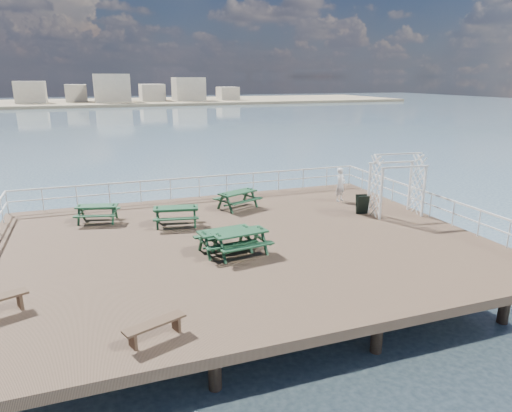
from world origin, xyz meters
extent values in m
cube|color=brown|center=(0.00, 0.00, -0.15)|extent=(18.00, 14.00, 0.30)
plane|color=#3B4E63|center=(0.00, 40.00, -2.00)|extent=(300.00, 300.00, 0.00)
cube|color=tan|center=(15.00, 135.00, -1.60)|extent=(160.00, 40.00, 0.80)
cube|color=beige|center=(-20.00, 132.00, 1.80)|extent=(8.00, 8.00, 6.00)
cube|color=beige|center=(-8.00, 132.00, 1.30)|extent=(6.00, 8.00, 5.00)
cube|color=beige|center=(2.00, 132.00, 2.80)|extent=(10.00, 8.00, 8.00)
cube|color=beige|center=(14.00, 132.00, 1.30)|extent=(7.00, 8.00, 5.00)
cube|color=beige|center=(25.00, 132.00, 2.30)|extent=(9.00, 8.00, 7.00)
cube|color=beige|center=(38.00, 132.00, 0.80)|extent=(6.00, 8.00, 4.00)
cylinder|color=brown|center=(7.50, -5.50, -1.35)|extent=(0.36, 0.36, 2.10)
cylinder|color=brown|center=(-7.50, 5.50, -1.35)|extent=(0.36, 0.36, 2.10)
cylinder|color=brown|center=(7.50, 5.50, -1.35)|extent=(0.36, 0.36, 2.10)
cube|color=silver|center=(0.00, 6.85, 1.05)|extent=(17.70, 0.07, 0.07)
cube|color=silver|center=(0.00, 6.85, 0.55)|extent=(17.70, 0.05, 0.05)
cylinder|color=silver|center=(-8.85, 6.85, 0.55)|extent=(0.05, 0.05, 1.10)
cube|color=silver|center=(8.85, 0.00, 1.05)|extent=(0.07, 13.70, 0.07)
cube|color=silver|center=(8.85, 0.00, 0.55)|extent=(0.05, 13.70, 0.05)
cube|color=#153B21|center=(-5.04, 4.26, 0.70)|extent=(1.80, 1.05, 0.06)
cube|color=#153B21|center=(-4.91, 4.81, 0.42)|extent=(1.70, 0.65, 0.05)
cube|color=#153B21|center=(-5.18, 3.71, 0.42)|extent=(1.70, 0.65, 0.05)
cube|color=#153B21|center=(-5.73, 4.43, 0.40)|extent=(0.41, 1.34, 0.06)
cube|color=#153B21|center=(-4.36, 4.09, 0.40)|extent=(0.41, 1.34, 0.06)
cube|color=#153B21|center=(-5.66, 4.71, 0.36)|extent=(0.19, 0.49, 0.82)
cube|color=#153B21|center=(-5.80, 4.16, 0.36)|extent=(0.19, 0.49, 0.82)
cube|color=#153B21|center=(-4.29, 4.36, 0.36)|extent=(0.19, 0.49, 0.82)
cube|color=#153B21|center=(-4.43, 3.81, 0.36)|extent=(0.19, 0.49, 0.82)
cube|color=#153B21|center=(-5.04, 4.26, 0.23)|extent=(1.48, 0.44, 0.06)
cube|color=#153B21|center=(-1.96, 2.65, 0.75)|extent=(1.93, 1.04, 0.06)
cube|color=#153B21|center=(-1.84, 3.24, 0.46)|extent=(1.84, 0.59, 0.05)
cube|color=#153B21|center=(-2.07, 2.05, 0.46)|extent=(1.84, 0.59, 0.05)
cube|color=#153B21|center=(-2.71, 2.79, 0.44)|extent=(0.35, 1.46, 0.06)
cube|color=#153B21|center=(-1.21, 2.50, 0.44)|extent=(0.35, 1.46, 0.06)
cube|color=#153B21|center=(-2.65, 3.09, 0.39)|extent=(0.18, 0.53, 0.89)
cube|color=#153B21|center=(-2.76, 2.49, 0.39)|extent=(0.18, 0.53, 0.89)
cube|color=#153B21|center=(-1.15, 2.80, 0.39)|extent=(0.18, 0.53, 0.89)
cube|color=#153B21|center=(-1.26, 2.20, 0.39)|extent=(0.18, 0.53, 0.89)
cube|color=#153B21|center=(-1.96, 2.65, 0.25)|extent=(1.61, 0.38, 0.06)
cube|color=#153B21|center=(1.25, 4.25, 0.76)|extent=(1.99, 1.39, 0.06)
cube|color=#153B21|center=(1.01, 4.82, 0.46)|extent=(1.81, 0.96, 0.05)
cube|color=#153B21|center=(1.49, 3.68, 0.46)|extent=(1.81, 0.96, 0.05)
cube|color=#153B21|center=(0.54, 3.95, 0.44)|extent=(0.66, 1.41, 0.06)
cube|color=#153B21|center=(1.96, 4.56, 0.44)|extent=(0.66, 1.41, 0.06)
cube|color=#153B21|center=(0.42, 4.24, 0.39)|extent=(0.28, 0.52, 0.90)
cube|color=#153B21|center=(0.66, 3.67, 0.39)|extent=(0.28, 0.52, 0.90)
cube|color=#153B21|center=(1.84, 4.84, 0.39)|extent=(0.28, 0.52, 0.90)
cube|color=#153B21|center=(2.08, 4.27, 0.39)|extent=(0.28, 0.52, 0.90)
cube|color=#153B21|center=(1.25, 4.25, 0.26)|extent=(1.55, 0.72, 0.06)
cube|color=#153B21|center=(-0.45, -1.34, 0.79)|extent=(2.00, 1.00, 0.06)
cube|color=#153B21|center=(-0.53, -0.70, 0.48)|extent=(1.94, 0.53, 0.05)
cube|color=#153B21|center=(-0.36, -1.97, 0.48)|extent=(1.94, 0.53, 0.05)
cube|color=#153B21|center=(-1.24, -1.45, 0.46)|extent=(0.30, 1.54, 0.06)
cube|color=#153B21|center=(0.35, -1.23, 0.46)|extent=(0.30, 1.54, 0.06)
cube|color=#153B21|center=(-1.28, -1.13, 0.41)|extent=(0.16, 0.56, 0.93)
cube|color=#153B21|center=(-1.19, -1.76, 0.41)|extent=(0.16, 0.56, 0.93)
cube|color=#153B21|center=(0.30, -0.91, 0.41)|extent=(0.16, 0.56, 0.93)
cube|color=#153B21|center=(0.39, -1.54, 0.41)|extent=(0.16, 0.56, 0.93)
cube|color=#153B21|center=(-0.45, -1.34, 0.27)|extent=(1.70, 0.32, 0.06)
cube|color=#153B21|center=(-0.87, -0.96, 0.78)|extent=(1.96, 0.95, 0.06)
cube|color=#153B21|center=(-0.94, -0.33, 0.47)|extent=(1.90, 0.48, 0.05)
cube|color=#153B21|center=(-0.79, -1.58, 0.47)|extent=(1.90, 0.48, 0.05)
cube|color=#153B21|center=(-1.65, -1.05, 0.45)|extent=(0.26, 1.52, 0.06)
cube|color=#153B21|center=(-0.09, -0.87, 0.45)|extent=(0.26, 1.52, 0.06)
cube|color=#153B21|center=(-1.68, -0.74, 0.40)|extent=(0.15, 0.55, 0.92)
cube|color=#153B21|center=(-1.61, -1.36, 0.40)|extent=(0.15, 0.55, 0.92)
cube|color=#153B21|center=(-0.12, -0.55, 0.40)|extent=(0.15, 0.55, 0.92)
cube|color=#153B21|center=(-0.05, -1.18, 0.40)|extent=(0.15, 0.55, 0.92)
cube|color=#153B21|center=(-0.87, -0.96, 0.26)|extent=(1.68, 0.28, 0.06)
cube|color=brown|center=(-7.21, -3.03, 0.21)|extent=(0.21, 0.37, 0.43)
cube|color=brown|center=(-3.99, -5.80, 0.41)|extent=(1.56, 0.89, 0.06)
cube|color=brown|center=(-4.53, -6.01, 0.19)|extent=(0.19, 0.33, 0.38)
cube|color=brown|center=(-3.46, -5.59, 0.19)|extent=(0.19, 0.33, 0.38)
cube|color=silver|center=(6.51, 0.42, 1.12)|extent=(0.09, 0.09, 2.24)
cube|color=silver|center=(6.64, 1.53, 1.12)|extent=(0.09, 0.09, 2.24)
cube|color=silver|center=(8.56, 0.18, 1.12)|extent=(0.09, 0.09, 2.24)
cube|color=silver|center=(8.69, 1.30, 1.12)|extent=(0.09, 0.09, 2.24)
cube|color=silver|center=(7.54, 0.30, 2.28)|extent=(2.24, 0.33, 0.07)
cube|color=silver|center=(7.66, 1.41, 2.28)|extent=(2.24, 0.33, 0.07)
cube|color=silver|center=(7.60, 0.86, 2.76)|extent=(2.23, 0.32, 0.07)
cube|color=black|center=(6.25, 1.34, 0.43)|extent=(0.57, 0.33, 0.88)
cube|color=black|center=(6.28, 1.52, 0.43)|extent=(0.57, 0.33, 0.88)
imported|color=white|center=(6.45, 3.72, 0.84)|extent=(0.72, 0.62, 1.68)
camera|label=1|loc=(-4.99, -15.60, 6.00)|focal=32.00mm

